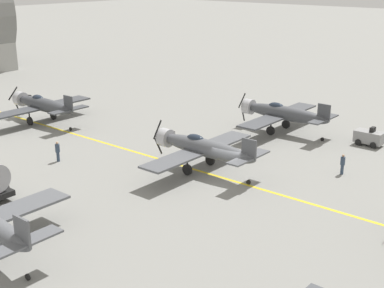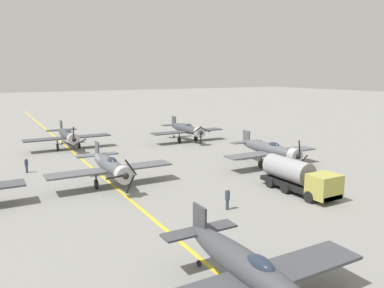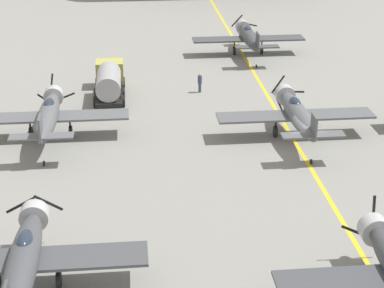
{
  "view_description": "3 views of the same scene",
  "coord_description": "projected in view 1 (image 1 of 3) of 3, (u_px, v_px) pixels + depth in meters",
  "views": [
    {
      "loc": [
        -31.95,
        -22.91,
        15.75
      ],
      "look_at": [
        1.33,
        4.75,
        1.6
      ],
      "focal_mm": 50.0,
      "sensor_mm": 36.0,
      "label": 1
    },
    {
      "loc": [
        10.41,
        37.17,
        10.77
      ],
      "look_at": [
        -8.32,
        3.72,
        3.51
      ],
      "focal_mm": 35.0,
      "sensor_mm": 36.0,
      "label": 2
    },
    {
      "loc": [
        -12.07,
        -41.3,
        19.91
      ],
      "look_at": [
        -8.47,
        -4.36,
        3.05
      ],
      "focal_mm": 60.0,
      "sensor_mm": 36.0,
      "label": 3
    }
  ],
  "objects": [
    {
      "name": "ground_plane",
      "position": [
        227.0,
        179.0,
        42.17
      ],
      "size": [
        400.0,
        400.0,
        0.0
      ],
      "primitive_type": "plane",
      "color": "gray"
    },
    {
      "name": "taxiway_stripe",
      "position": [
        227.0,
        179.0,
        42.17
      ],
      "size": [
        0.3,
        160.0,
        0.01
      ],
      "primitive_type": "cube",
      "color": "yellow",
      "rests_on": "ground"
    },
    {
      "name": "airplane_mid_right",
      "position": [
        282.0,
        113.0,
        53.71
      ],
      "size": [
        12.0,
        9.98,
        3.65
      ],
      "rotation": [
        0.0,
        0.0,
        -0.19
      ],
      "color": "#474A4F",
      "rests_on": "ground"
    },
    {
      "name": "airplane_mid_center",
      "position": [
        202.0,
        148.0,
        43.32
      ],
      "size": [
        12.0,
        9.98,
        3.65
      ],
      "rotation": [
        0.0,
        0.0,
        0.06
      ],
      "color": "#56585D",
      "rests_on": "ground"
    },
    {
      "name": "airplane_far_center",
      "position": [
        42.0,
        105.0,
        57.04
      ],
      "size": [
        12.0,
        9.98,
        3.65
      ],
      "rotation": [
        0.0,
        0.0,
        -0.09
      ],
      "color": "#414449",
      "rests_on": "ground"
    },
    {
      "name": "tow_tractor",
      "position": [
        369.0,
        137.0,
        50.14
      ],
      "size": [
        1.57,
        2.6,
        1.79
      ],
      "color": "gray",
      "rests_on": "ground"
    },
    {
      "name": "ground_crew_walking",
      "position": [
        343.0,
        163.0,
        42.93
      ],
      "size": [
        0.37,
        0.37,
        1.69
      ],
      "color": "#334256",
      "rests_on": "ground"
    },
    {
      "name": "ground_crew_inspecting",
      "position": [
        58.0,
        151.0,
        45.79
      ],
      "size": [
        0.39,
        0.39,
        1.79
      ],
      "color": "#334256",
      "rests_on": "ground"
    }
  ]
}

